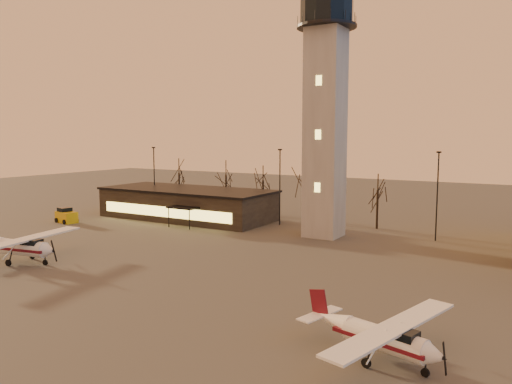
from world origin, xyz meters
TOP-DOWN VIEW (x-y plane):
  - ground at (0.00, 0.00)m, footprint 220.00×220.00m
  - control_tower at (0.00, 30.00)m, footprint 6.80×6.80m
  - terminal at (-21.99, 31.98)m, footprint 25.40×12.20m
  - light_poles at (0.50, 31.00)m, footprint 58.50×12.25m
  - tree_row at (-13.70, 39.16)m, footprint 37.20×9.20m
  - cessna_front at (15.89, 0.81)m, footprint 8.84×11.00m
  - cessna_rear at (-19.29, 4.11)m, footprint 10.01×12.60m
  - service_cart at (-34.06, 20.67)m, footprint 3.50×2.55m

SIDE VIEW (x-z plane):
  - ground at x=0.00m, z-range 0.00..0.00m
  - service_cart at x=-34.06m, z-range -0.24..1.81m
  - cessna_front at x=15.89m, z-range -0.48..2.56m
  - cessna_rear at x=-19.29m, z-range -0.55..2.91m
  - terminal at x=-21.99m, z-range 0.01..4.31m
  - light_poles at x=0.50m, z-range 0.34..10.48m
  - tree_row at x=-13.70m, z-range 1.54..10.34m
  - control_tower at x=0.00m, z-range 0.03..32.63m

